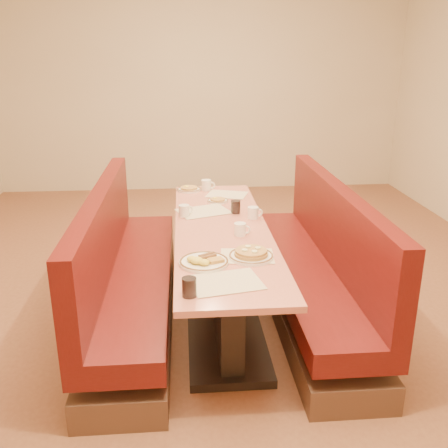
{
  "coord_description": "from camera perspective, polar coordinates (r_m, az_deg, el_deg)",
  "views": [
    {
      "loc": [
        -0.28,
        -3.52,
        2.01
      ],
      "look_at": [
        0.0,
        -0.19,
        0.85
      ],
      "focal_mm": 40.0,
      "sensor_mm": 36.0,
      "label": 1
    }
  ],
  "objects": [
    {
      "name": "coffee_mug_c",
      "position": [
        3.97,
        3.39,
        1.32
      ],
      "size": [
        0.12,
        0.09,
        0.09
      ],
      "rotation": [
        0.0,
        0.0,
        0.0
      ],
      "color": "white",
      "rests_on": "diner_table"
    },
    {
      "name": "placemat_far_left",
      "position": [
        4.14,
        -2.36,
        1.47
      ],
      "size": [
        0.49,
        0.43,
        0.0
      ],
      "primitive_type": "cube",
      "rotation": [
        0.0,
        0.0,
        0.35
      ],
      "color": "beige",
      "rests_on": "diner_table"
    },
    {
      "name": "extra_plate_far",
      "position": [
        4.79,
        -4.02,
        4.02
      ],
      "size": [
        0.23,
        0.23,
        0.05
      ],
      "rotation": [
        0.0,
        0.0,
        0.29
      ],
      "color": "white",
      "rests_on": "diner_table"
    },
    {
      "name": "coffee_mug_b",
      "position": [
        4.03,
        -4.53,
        1.57
      ],
      "size": [
        0.12,
        0.09,
        0.09
      ],
      "rotation": [
        0.0,
        0.0,
        0.42
      ],
      "color": "white",
      "rests_on": "diner_table"
    },
    {
      "name": "placemat_far_right",
      "position": [
        4.64,
        0.33,
        3.41
      ],
      "size": [
        0.42,
        0.36,
        0.0
      ],
      "primitive_type": "cube",
      "rotation": [
        0.0,
        0.0,
        -0.31
      ],
      "color": "beige",
      "rests_on": "diner_table"
    },
    {
      "name": "placemat_near_right",
      "position": [
        3.24,
        2.66,
        -3.67
      ],
      "size": [
        0.36,
        0.29,
        0.0
      ],
      "primitive_type": "cube",
      "rotation": [
        0.0,
        0.0,
        -0.09
      ],
      "color": "beige",
      "rests_on": "diner_table"
    },
    {
      "name": "booth_left",
      "position": [
        3.91,
        -11.04,
        -6.16
      ],
      "size": [
        0.55,
        2.5,
        1.05
      ],
      "color": "#4C3326",
      "rests_on": "ground"
    },
    {
      "name": "soda_tumbler_mid",
      "position": [
        4.09,
        1.34,
        1.97
      ],
      "size": [
        0.08,
        0.08,
        0.11
      ],
      "color": "black",
      "rests_on": "diner_table"
    },
    {
      "name": "room_envelope",
      "position": [
        3.53,
        -0.27,
        17.86
      ],
      "size": [
        6.04,
        8.04,
        2.82
      ],
      "color": "beige",
      "rests_on": "ground"
    },
    {
      "name": "soda_tumbler_near",
      "position": [
        2.72,
        -3.99,
        -7.22
      ],
      "size": [
        0.08,
        0.08,
        0.11
      ],
      "color": "black",
      "rests_on": "diner_table"
    },
    {
      "name": "ground",
      "position": [
        4.06,
        -0.23,
        -10.51
      ],
      "size": [
        8.0,
        8.0,
        0.0
      ],
      "primitive_type": "plane",
      "color": "#9E6647",
      "rests_on": "ground"
    },
    {
      "name": "extra_plate_mid",
      "position": [
        4.42,
        -0.73,
        2.73
      ],
      "size": [
        0.19,
        0.19,
        0.04
      ],
      "rotation": [
        0.0,
        0.0,
        -0.12
      ],
      "color": "white",
      "rests_on": "diner_table"
    },
    {
      "name": "placemat_near_left",
      "position": [
        2.89,
        0.2,
        -6.66
      ],
      "size": [
        0.45,
        0.38,
        0.0
      ],
      "primitive_type": "cube",
      "rotation": [
        0.0,
        0.0,
        0.2
      ],
      "color": "beige",
      "rests_on": "diner_table"
    },
    {
      "name": "booth_right",
      "position": [
        4.02,
        10.28,
        -5.42
      ],
      "size": [
        0.55,
        2.5,
        1.05
      ],
      "color": "#4C3326",
      "rests_on": "ground"
    },
    {
      "name": "coffee_mug_a",
      "position": [
        3.6,
        1.9,
        -0.58
      ],
      "size": [
        0.12,
        0.09,
        0.09
      ],
      "rotation": [
        0.0,
        0.0,
        -0.3
      ],
      "color": "white",
      "rests_on": "diner_table"
    },
    {
      "name": "eggs_plate",
      "position": [
        3.12,
        -2.35,
        -4.29
      ],
      "size": [
        0.31,
        0.31,
        0.06
      ],
      "rotation": [
        0.0,
        0.0,
        0.34
      ],
      "color": "white",
      "rests_on": "diner_table"
    },
    {
      "name": "pancake_plate",
      "position": [
        3.22,
        3.12,
        -3.5
      ],
      "size": [
        0.29,
        0.29,
        0.07
      ],
      "rotation": [
        0.0,
        0.0,
        -0.12
      ],
      "color": "white",
      "rests_on": "diner_table"
    },
    {
      "name": "coffee_mug_d",
      "position": [
        4.78,
        -1.99,
        4.48
      ],
      "size": [
        0.13,
        0.09,
        0.1
      ],
      "rotation": [
        0.0,
        0.0,
        -0.16
      ],
      "color": "white",
      "rests_on": "diner_table"
    },
    {
      "name": "diner_table",
      "position": [
        3.89,
        -0.23,
        -5.71
      ],
      "size": [
        0.7,
        2.5,
        0.75
      ],
      "color": "black",
      "rests_on": "ground"
    }
  ]
}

